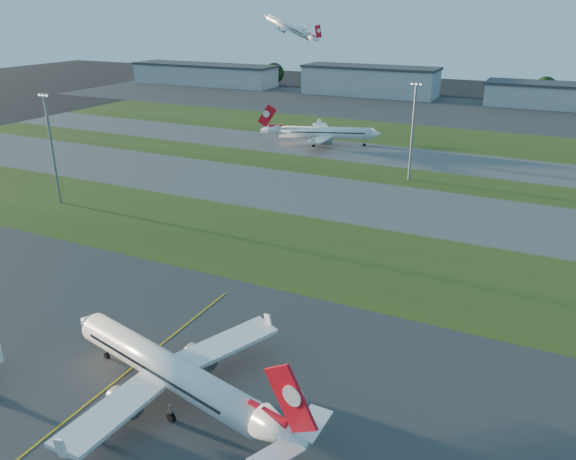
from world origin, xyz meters
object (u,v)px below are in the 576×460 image
Objects in this scene: airliner_parked at (169,370)px; airliner_taxiing at (324,133)px; light_mast_west at (51,142)px; light_mast_centre at (413,125)px.

airliner_taxiing is at bearing 118.15° from airliner_parked.
airliner_taxiing is 1.43× the size of light_mast_west.
light_mast_west is 1.00× the size of light_mast_centre.
light_mast_west reaches higher than airliner_taxiing.
light_mast_west is 89.64m from light_mast_centre.
airliner_taxiing is 47.36m from light_mast_centre.
airliner_taxiing is at bearing 142.77° from light_mast_centre.
light_mast_centre is (1.70, 103.35, 10.79)m from airliner_parked.
light_mast_centre is at bearing 102.26° from airliner_parked.
light_mast_centre is at bearing 123.21° from airliner_taxiing.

